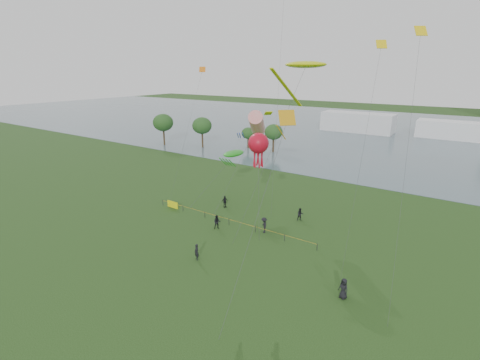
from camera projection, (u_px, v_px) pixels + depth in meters
The scene contains 18 objects.
ground_plane at pixel (177, 293), 30.97m from camera, with size 400.00×400.00×0.00m, color #183410.
lake at pixel (399, 133), 109.86m from camera, with size 400.00×120.00×0.08m, color slate.
pavilion_left at pixel (357, 122), 111.43m from camera, with size 22.00×8.00×6.00m, color silver.
pavilion_right at pixel (451, 130), 100.04m from camera, with size 18.00×7.00×5.00m, color white.
trees at pixel (206, 127), 87.46m from camera, with size 32.64×13.62×8.19m.
fence at pixel (193, 210), 47.86m from camera, with size 24.07×0.07×1.05m.
spectator_a at pixel (217, 222), 43.34m from camera, with size 0.87×0.68×1.80m, color black.
spectator_b at pixel (264, 225), 42.31m from camera, with size 1.27×0.73×1.96m, color black.
spectator_c at pixel (225, 202), 50.16m from camera, with size 1.02×0.43×1.74m, color black.
spectator_d at pixel (343, 288), 30.08m from camera, with size 0.93×0.61×1.90m, color black.
spectator_f at pixel (197, 252), 36.24m from camera, with size 0.64×0.42×1.77m, color black.
spectator_g at pixel (300, 214), 45.71m from camera, with size 0.84×0.66×1.73m, color black.
kite_stingray at pixel (305, 65), 37.96m from camera, with size 6.61×9.97×19.97m.
kite_windsock at pixel (257, 124), 46.58m from camera, with size 5.24×8.30×14.13m.
kite_creature at pixel (234, 154), 51.03m from camera, with size 4.60×8.32×7.72m.
kite_octopus at pixel (258, 144), 40.87m from camera, with size 3.39×4.29×12.02m.
kite_delta at pixel (283, 130), 26.49m from camera, with size 1.69×8.50×16.11m.
small_kites at pixel (300, 34), 37.53m from camera, with size 30.54×12.69×10.43m.
Camera 1 is at (19.49, -18.75, 19.03)m, focal length 26.00 mm.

